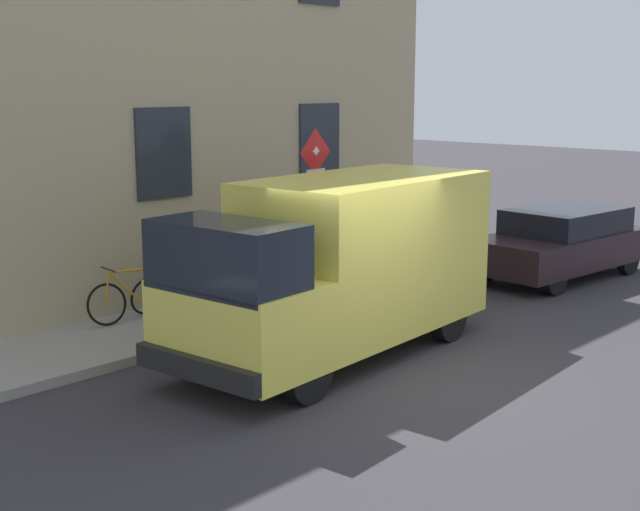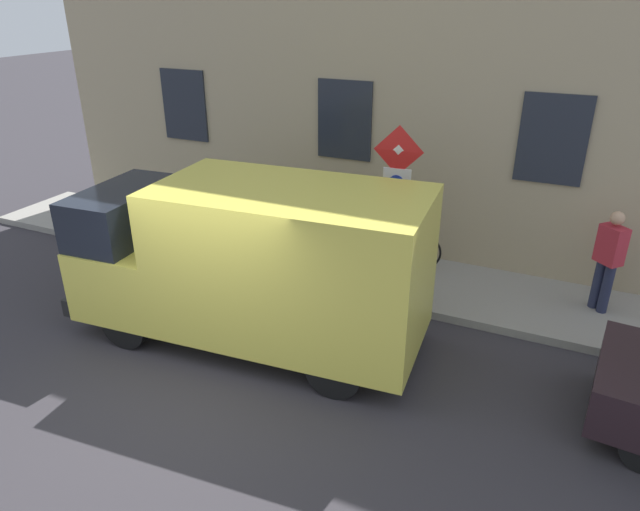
{
  "view_description": "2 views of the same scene",
  "coord_description": "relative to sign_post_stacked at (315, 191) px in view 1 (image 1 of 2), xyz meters",
  "views": [
    {
      "loc": [
        -6.78,
        8.74,
        3.81
      ],
      "look_at": [
        2.73,
        -1.42,
        1.05
      ],
      "focal_mm": 48.8,
      "sensor_mm": 36.0,
      "label": 1
    },
    {
      "loc": [
        -5.3,
        -4.22,
        4.93
      ],
      "look_at": [
        1.93,
        -0.87,
        1.25
      ],
      "focal_mm": 32.18,
      "sensor_mm": 36.0,
      "label": 2
    }
  ],
  "objects": [
    {
      "name": "pedestrian",
      "position": [
        1.04,
        -3.24,
        -0.98
      ],
      "size": [
        0.46,
        0.47,
        1.72
      ],
      "rotation": [
        0.0,
        0.0,
        5.54
      ],
      "color": "#262B47",
      "rests_on": "sidewalk_slab"
    },
    {
      "name": "delivery_van",
      "position": [
        -1.9,
        1.52,
        -0.71
      ],
      "size": [
        2.4,
        5.47,
        2.5
      ],
      "rotation": [
        0.0,
        0.0,
        1.65
      ],
      "color": "#E7DA51",
      "rests_on": "ground_plane"
    },
    {
      "name": "building_facade",
      "position": [
        2.22,
        1.67,
        2.14
      ],
      "size": [
        0.75,
        13.67,
        8.38
      ],
      "color": "tan",
      "rests_on": "ground_plane"
    },
    {
      "name": "parked_hatchback",
      "position": [
        -1.77,
        -5.26,
        -1.31
      ],
      "size": [
        2.08,
        4.13,
        1.38
      ],
      "rotation": [
        0.0,
        0.0,
        1.49
      ],
      "color": "black",
      "rests_on": "ground_plane"
    },
    {
      "name": "litter_bin",
      "position": [
        0.14,
        2.28,
        -1.46
      ],
      "size": [
        0.44,
        0.44,
        0.9
      ],
      "primitive_type": "cylinder",
      "color": "#2D5133",
      "rests_on": "sidewalk_slab"
    },
    {
      "name": "bicycle_blue",
      "position": [
        1.32,
        1.12,
        -1.54
      ],
      "size": [
        0.46,
        1.71,
        0.89
      ],
      "rotation": [
        0.0,
        0.0,
        1.62
      ],
      "color": "black",
      "rests_on": "sidewalk_slab"
    },
    {
      "name": "bicycle_black",
      "position": [
        1.32,
        1.9,
        -1.54
      ],
      "size": [
        0.46,
        1.72,
        0.89
      ],
      "rotation": [
        0.0,
        0.0,
        1.46
      ],
      "color": "black",
      "rests_on": "sidewalk_slab"
    },
    {
      "name": "bicycle_red",
      "position": [
        1.32,
        0.33,
        -1.54
      ],
      "size": [
        0.46,
        1.71,
        0.89
      ],
      "rotation": [
        0.0,
        0.0,
        1.63
      ],
      "color": "black",
      "rests_on": "sidewalk_slab"
    },
    {
      "name": "bicycle_orange",
      "position": [
        1.32,
        2.68,
        -1.54
      ],
      "size": [
        0.47,
        1.71,
        0.89
      ],
      "rotation": [
        0.0,
        0.0,
        1.44
      ],
      "color": "black",
      "rests_on": "sidewalk_slab"
    },
    {
      "name": "sidewalk_slab",
      "position": [
        0.83,
        1.67,
        -1.98
      ],
      "size": [
        2.08,
        15.67,
        0.14
      ],
      "primitive_type": "cube",
      "color": "gray",
      "rests_on": "ground_plane"
    },
    {
      "name": "sign_post_stacked",
      "position": [
        0.0,
        0.0,
        0.0
      ],
      "size": [
        0.16,
        0.56,
        2.83
      ],
      "color": "#474C47",
      "rests_on": "sidewalk_slab"
    },
    {
      "name": "ground_plane",
      "position": [
        -3.09,
        1.67,
        -2.05
      ],
      "size": [
        80.0,
        80.0,
        0.0
      ],
      "primitive_type": "plane",
      "color": "#343035"
    }
  ]
}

